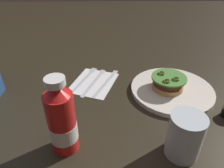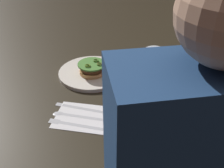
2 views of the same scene
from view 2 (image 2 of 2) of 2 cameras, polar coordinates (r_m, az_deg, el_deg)
ground_plane at (r=1.04m, az=3.32°, el=-0.51°), size 3.00×3.00×0.00m
dinner_plate at (r=1.11m, az=-4.43°, el=2.50°), size 0.28×0.28×0.02m
burger_sandwich at (r=1.08m, az=-4.40°, el=3.46°), size 0.12×0.12×0.05m
ketchup_bottle at (r=0.85m, az=13.54°, el=-2.76°), size 0.07×0.07×0.21m
water_glass at (r=1.10m, az=9.17°, el=4.71°), size 0.08×0.08×0.12m
condiment_cup at (r=1.25m, az=1.13°, el=6.51°), size 0.05×0.05×0.03m
napkin at (r=0.89m, az=-6.67°, el=-7.18°), size 0.21×0.19×0.00m
butter_knife at (r=0.93m, az=-7.43°, el=-5.05°), size 0.18×0.10×0.00m
spoon_utensil at (r=0.90m, az=-8.54°, el=-6.72°), size 0.19×0.08×0.00m
fork_utensil at (r=0.86m, az=-8.69°, el=-8.60°), size 0.19×0.09×0.00m
diner_person at (r=0.49m, az=18.66°, el=-11.81°), size 0.32×0.15×0.54m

